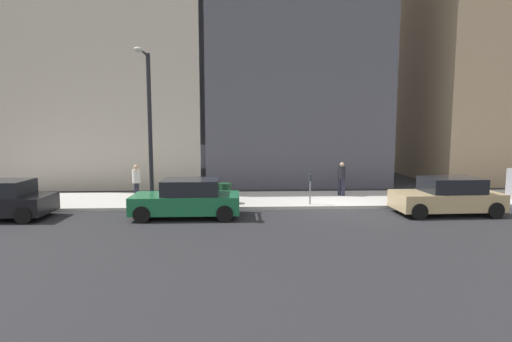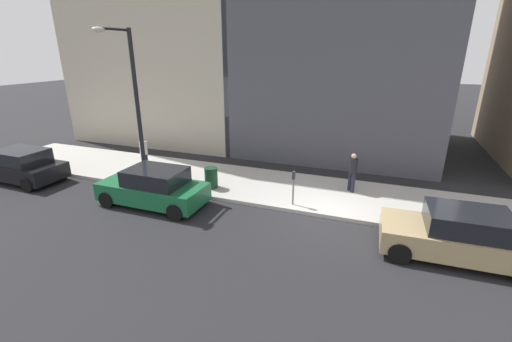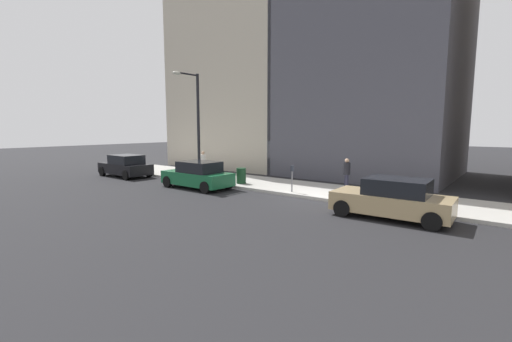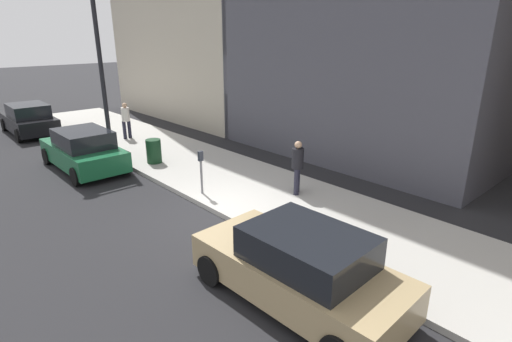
# 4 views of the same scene
# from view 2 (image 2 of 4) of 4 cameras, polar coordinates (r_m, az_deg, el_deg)

# --- Properties ---
(ground_plane) EXTENTS (120.00, 120.00, 0.00)m
(ground_plane) POSITION_cam_2_polar(r_m,az_deg,el_deg) (12.89, 11.11, -7.71)
(ground_plane) COLOR #232326
(sidewalk) EXTENTS (4.00, 36.00, 0.15)m
(sidewalk) POSITION_cam_2_polar(r_m,az_deg,el_deg) (14.65, 12.50, -4.02)
(sidewalk) COLOR #B2AFA8
(sidewalk) RESTS_ON ground
(parked_car_tan) EXTENTS (2.04, 4.26, 1.52)m
(parked_car_tan) POSITION_cam_2_polar(r_m,az_deg,el_deg) (11.72, 30.77, -9.19)
(parked_car_tan) COLOR tan
(parked_car_tan) RESTS_ON ground
(parked_car_green) EXTENTS (1.92, 4.20, 1.52)m
(parked_car_green) POSITION_cam_2_polar(r_m,az_deg,el_deg) (13.98, -16.67, -2.66)
(parked_car_green) COLOR #196038
(parked_car_green) RESTS_ON ground
(parked_car_black) EXTENTS (1.98, 4.23, 1.52)m
(parked_car_black) POSITION_cam_2_polar(r_m,az_deg,el_deg) (19.28, -34.57, 0.72)
(parked_car_black) COLOR black
(parked_car_black) RESTS_ON ground
(parking_meter) EXTENTS (0.14, 0.10, 1.35)m
(parking_meter) POSITION_cam_2_polar(r_m,az_deg,el_deg) (13.11, 6.25, -2.25)
(parking_meter) COLOR slate
(parking_meter) RESTS_ON sidewalk
(streetlamp) EXTENTS (1.97, 0.32, 6.50)m
(streetlamp) POSITION_cam_2_polar(r_m,az_deg,el_deg) (15.38, -19.96, 11.68)
(streetlamp) COLOR black
(streetlamp) RESTS_ON sidewalk
(trash_bin) EXTENTS (0.56, 0.56, 0.90)m
(trash_bin) POSITION_cam_2_polar(r_m,az_deg,el_deg) (14.92, -7.48, -1.09)
(trash_bin) COLOR #14381E
(trash_bin) RESTS_ON sidewalk
(pedestrian_near_meter) EXTENTS (0.36, 0.36, 1.66)m
(pedestrian_near_meter) POSITION_cam_2_polar(r_m,az_deg,el_deg) (14.79, 15.80, 0.12)
(pedestrian_near_meter) COLOR #1E1E2D
(pedestrian_near_meter) RESTS_ON sidewalk
(pedestrian_midblock) EXTENTS (0.40, 0.36, 1.66)m
(pedestrian_midblock) POSITION_cam_2_polar(r_m,az_deg,el_deg) (17.71, -18.19, 3.07)
(pedestrian_midblock) COLOR #1E1E2D
(pedestrian_midblock) RESTS_ON sidewalk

